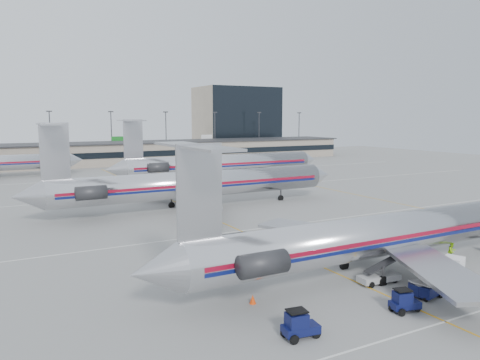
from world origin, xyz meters
TOP-DOWN VIEW (x-y plane):
  - ground at (0.00, 0.00)m, footprint 260.00×260.00m
  - apron_markings at (0.00, 10.00)m, footprint 160.00×0.15m
  - terminal at (0.00, 97.97)m, footprint 162.00×17.00m
  - light_mast_row at (0.00, 112.00)m, footprint 163.60×0.40m
  - distant_building at (62.00, 128.00)m, footprint 30.00×20.00m
  - jet_foreground at (3.27, -8.85)m, footprint 44.46×26.18m
  - jet_second_row at (-0.07, 25.04)m, footprint 48.59×28.61m
  - jet_third_row at (15.92, 48.98)m, footprint 47.64×29.30m
  - tug_left at (-9.78, -15.34)m, footprint 2.35×1.39m
  - tug_center at (-1.21, -15.59)m, footprint 2.20×1.44m
  - cart_inner at (2.42, -14.47)m, footprint 2.45×1.95m
  - cart_outer at (2.41, -14.26)m, footprint 2.20×1.77m
  - uld_container at (7.17, -13.02)m, footprint 2.30×2.12m
  - belt_loader at (1.52, -10.62)m, footprint 4.20×1.55m
  - ramp_worker_near at (9.81, -7.83)m, footprint 0.77×0.81m
  - ramp_worker_far at (11.86, -9.37)m, footprint 0.89×0.71m
  - cone_left at (-9.58, -9.43)m, footprint 0.63×0.63m

SIDE VIEW (x-z plane):
  - ground at x=0.00m, z-range 0.00..0.00m
  - apron_markings at x=0.00m, z-range 0.00..0.02m
  - cone_left at x=-9.58m, z-range 0.00..0.66m
  - cart_outer at x=2.41m, z-range 0.03..1.12m
  - belt_loader at x=1.52m, z-range -0.51..1.68m
  - cart_inner at x=2.42m, z-range 0.04..1.27m
  - tug_center at x=-1.21m, z-range -0.07..1.57m
  - tug_left at x=-9.78m, z-range -0.08..1.73m
  - ramp_worker_far at x=11.86m, z-range 0.00..1.78m
  - ramp_worker_near at x=9.81m, z-range 0.00..1.86m
  - uld_container at x=7.17m, z-range 0.01..1.98m
  - terminal at x=0.00m, z-range 0.03..6.28m
  - jet_foreground at x=3.27m, z-range -2.44..9.20m
  - jet_second_row at x=-0.07m, z-range -2.67..10.05m
  - jet_third_row at x=15.92m, z-range -2.73..10.30m
  - light_mast_row at x=0.00m, z-range 0.94..16.22m
  - distant_building at x=62.00m, z-range 0.00..25.00m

